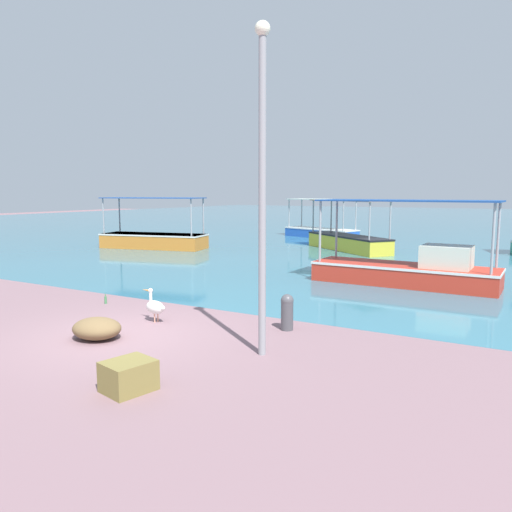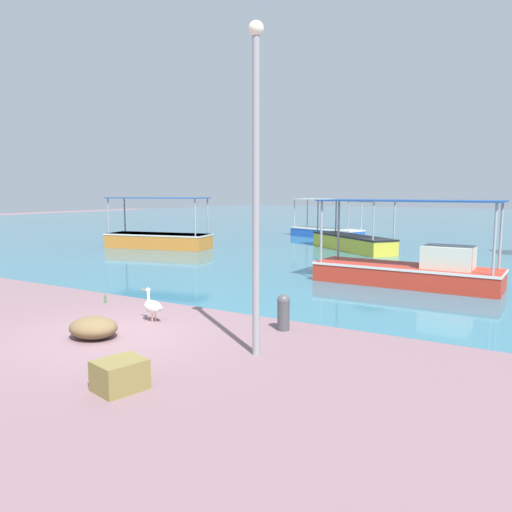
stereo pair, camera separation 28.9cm
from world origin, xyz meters
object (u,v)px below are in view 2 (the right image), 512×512
Objects in this scene: lamp_post at (256,174)px; fishing_boat_far_right at (158,238)px; cargo_crate at (120,375)px; glass_bottle at (105,299)px; net_pile at (93,328)px; pelican at (153,306)px; mooring_bollard at (283,311)px; fishing_boat_center at (411,268)px; fishing_boat_outer at (352,240)px; fishing_boat_near_left at (326,230)px.

fishing_boat_far_right is at bearing 137.52° from lamp_post.
fishing_boat_far_right is 20.15m from cargo_crate.
lamp_post is at bearing -15.49° from glass_bottle.
net_pile is at bearing -46.26° from glass_bottle.
fishing_boat_far_right is at bearing 131.52° from pelican.
net_pile is at bearing -52.52° from fishing_boat_far_right.
mooring_bollard is 5.56m from glass_bottle.
fishing_boat_center reaches higher than glass_bottle.
pelican is (1.02, -16.33, -0.19)m from fishing_boat_outer.
lamp_post reaches higher than fishing_boat_center.
cargo_crate reaches higher than net_pile.
glass_bottle is (-5.89, 1.63, -3.29)m from lamp_post.
pelican is 1.68m from net_pile.
fishing_boat_outer is at bearing 121.26° from fishing_boat_center.
mooring_bollard is 0.75× the size of net_pile.
lamp_post is at bearing -94.91° from fishing_boat_center.
fishing_boat_far_right is 19.17m from lamp_post.
cargo_crate is at bearing -98.56° from fishing_boat_center.
fishing_boat_outer is (-5.14, 8.47, -0.03)m from fishing_boat_center.
fishing_boat_near_left is 20.66× the size of glass_bottle.
lamp_post is (8.54, -23.43, 2.89)m from fishing_boat_near_left.
fishing_boat_near_left is at bearing 96.93° from glass_bottle.
lamp_post reaches higher than pelican.
fishing_boat_far_right is 16.01m from pelican.
lamp_post reaches higher than mooring_bollard.
glass_bottle is at bearing 162.08° from pelican.
pelican is 4.60m from lamp_post.
fishing_boat_near_left is 0.92× the size of fishing_boat_far_right.
fishing_boat_outer is at bearing -56.54° from fishing_boat_near_left.
pelican is (5.16, -22.61, -0.13)m from fishing_boat_near_left.
fishing_boat_outer is 6.97× the size of pelican.
cargo_crate reaches higher than glass_bottle.
fishing_boat_far_right reaches higher than glass_bottle.
fishing_boat_far_right is 1.08× the size of fishing_boat_outer.
fishing_boat_near_left is 23.16m from mooring_bollard.
pelican is 0.99× the size of mooring_bollard.
mooring_bollard reaches higher than cargo_crate.
lamp_post reaches higher than glass_bottle.
fishing_boat_far_right is at bearing 164.39° from fishing_boat_center.
fishing_boat_center reaches higher than cargo_crate.
lamp_post is at bearing -13.65° from pelican.
fishing_boat_far_right is (-5.45, -10.62, 0.06)m from fishing_boat_near_left.
cargo_crate is at bearing -73.72° from fishing_boat_near_left.
cargo_crate is (-0.60, -4.33, -0.20)m from mooring_bollard.
pelican is at bearing -117.65° from fishing_boat_center.
net_pile is at bearing -78.31° from fishing_boat_near_left.
cargo_crate is (2.57, -1.72, 0.02)m from net_pile.
mooring_bollard is 4.11m from net_pile.
fishing_boat_far_right is 22.42× the size of glass_bottle.
fishing_boat_center is 5.55× the size of net_pile.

